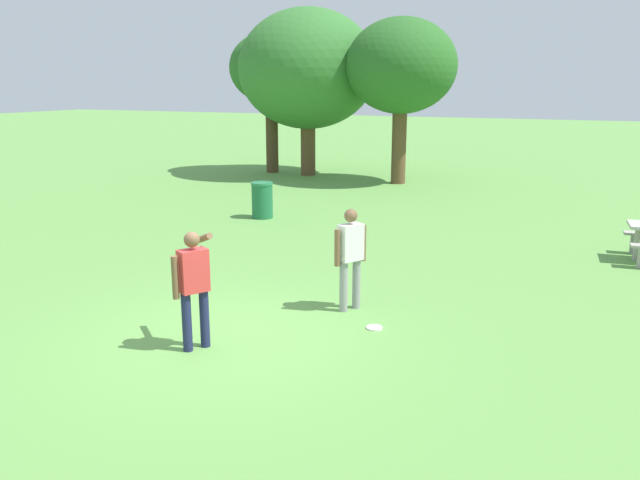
{
  "coord_description": "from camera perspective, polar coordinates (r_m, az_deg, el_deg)",
  "views": [
    {
      "loc": [
        4.72,
        -7.27,
        3.54
      ],
      "look_at": [
        0.57,
        2.19,
        1.0
      ],
      "focal_mm": 36.08,
      "sensor_mm": 36.0,
      "label": 1
    }
  ],
  "objects": [
    {
      "name": "person_catcher",
      "position": [
        8.76,
        -11.16,
        -3.59
      ],
      "size": [
        0.56,
        0.82,
        1.64
      ],
      "color": "#1E234C",
      "rests_on": "ground"
    },
    {
      "name": "frisbee",
      "position": [
        9.62,
        4.85,
        -7.76
      ],
      "size": [
        0.24,
        0.24,
        0.03
      ],
      "primitive_type": "cylinder",
      "color": "white",
      "rests_on": "ground"
    },
    {
      "name": "ground_plane",
      "position": [
        9.37,
        -8.71,
        -8.57
      ],
      "size": [
        120.0,
        120.0,
        0.0
      ],
      "primitive_type": "plane",
      "color": "#609947"
    },
    {
      "name": "person_thrower",
      "position": [
        10.09,
        2.71,
        -1.13
      ],
      "size": [
        0.38,
        0.54,
        1.64
      ],
      "color": "gray",
      "rests_on": "ground"
    },
    {
      "name": "tree_far_right",
      "position": [
        23.16,
        7.21,
        14.98
      ],
      "size": [
        3.86,
        3.86,
        5.73
      ],
      "color": "brown",
      "rests_on": "ground"
    },
    {
      "name": "tree_tall_left",
      "position": [
        25.99,
        -4.38,
        14.85
      ],
      "size": [
        3.23,
        3.23,
        5.46
      ],
      "color": "#4C3823",
      "rests_on": "ground"
    },
    {
      "name": "tree_broad_center",
      "position": [
        25.13,
        -1.1,
        14.89
      ],
      "size": [
        5.27,
        5.27,
        6.27
      ],
      "color": "brown",
      "rests_on": "ground"
    },
    {
      "name": "trash_can_beside_table",
      "position": [
        17.25,
        -5.15,
        3.55
      ],
      "size": [
        0.59,
        0.59,
        0.96
      ],
      "color": "#1E663D",
      "rests_on": "ground"
    }
  ]
}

